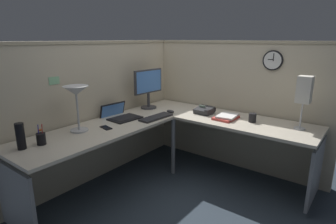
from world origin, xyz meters
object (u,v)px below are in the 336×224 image
(monitor, at_px, (148,86))
(desk_lamp_paper, at_px, (304,91))
(coffee_mug, at_px, (252,118))
(office_phone, at_px, (205,111))
(computer_mouse, at_px, (170,111))
(desk_lamp_dome, at_px, (76,94))
(laptop, at_px, (120,115))
(book_stack, at_px, (226,117))
(pen_cup, at_px, (41,139))
(wall_clock, at_px, (273,60))
(thermos_flask, at_px, (20,136))
(cell_phone, at_px, (106,128))
(keyboard, at_px, (156,117))

(monitor, xyz_separation_m, desk_lamp_paper, (0.27, -1.76, 0.09))
(desk_lamp_paper, relative_size, coffee_mug, 5.52)
(office_phone, bearing_deg, computer_mouse, 121.54)
(monitor, xyz_separation_m, desk_lamp_dome, (-1.10, -0.06, 0.07))
(laptop, xyz_separation_m, book_stack, (0.69, -0.99, -0.00))
(pen_cup, distance_m, book_stack, 1.90)
(wall_clock, bearing_deg, thermos_flask, 149.91)
(office_phone, xyz_separation_m, desk_lamp_paper, (0.07, -1.05, 0.35))
(thermos_flask, xyz_separation_m, wall_clock, (2.20, -1.28, 0.53))
(computer_mouse, xyz_separation_m, coffee_mug, (0.23, -0.93, 0.03))
(cell_phone, xyz_separation_m, wall_clock, (1.43, -1.15, 0.64))
(desk_lamp_dome, distance_m, desk_lamp_paper, 2.18)
(office_phone, bearing_deg, desk_lamp_dome, 153.35)
(wall_clock, bearing_deg, keyboard, 131.05)
(desk_lamp_dome, height_order, coffee_mug, desk_lamp_dome)
(desk_lamp_paper, bearing_deg, laptop, 114.91)
(office_phone, relative_size, coffee_mug, 2.26)
(monitor, xyz_separation_m, coffee_mug, (0.22, -1.30, -0.25))
(desk_lamp_dome, xyz_separation_m, wall_clock, (1.64, -1.29, 0.28))
(monitor, xyz_separation_m, computer_mouse, (-0.01, -0.36, -0.28))
(pen_cup, height_order, book_stack, pen_cup)
(computer_mouse, bearing_deg, cell_phone, 169.63)
(thermos_flask, relative_size, wall_clock, 1.00)
(cell_phone, relative_size, thermos_flask, 0.65)
(pen_cup, bearing_deg, monitor, 4.15)
(computer_mouse, distance_m, desk_lamp_paper, 1.47)
(desk_lamp_dome, distance_m, coffee_mug, 1.83)
(desk_lamp_paper, distance_m, wall_clock, 0.55)
(keyboard, height_order, desk_lamp_paper, desk_lamp_paper)
(monitor, relative_size, book_stack, 1.68)
(book_stack, bearing_deg, laptop, 124.95)
(thermos_flask, height_order, wall_clock, wall_clock)
(desk_lamp_dome, height_order, thermos_flask, desk_lamp_dome)
(keyboard, xyz_separation_m, thermos_flask, (-1.35, 0.30, 0.10))
(thermos_flask, xyz_separation_m, desk_lamp_paper, (1.93, -1.68, 0.27))
(computer_mouse, bearing_deg, desk_lamp_paper, -78.43)
(desk_lamp_dome, bearing_deg, computer_mouse, -15.48)
(computer_mouse, height_order, desk_lamp_dome, desk_lamp_dome)
(desk_lamp_paper, bearing_deg, computer_mouse, 101.57)
(monitor, bearing_deg, cell_phone, -167.09)
(computer_mouse, relative_size, wall_clock, 0.47)
(desk_lamp_paper, xyz_separation_m, coffee_mug, (-0.06, 0.46, -0.34))
(thermos_flask, bearing_deg, wall_clock, -30.09)
(pen_cup, relative_size, office_phone, 0.83)
(monitor, height_order, laptop, monitor)
(cell_phone, xyz_separation_m, thermos_flask, (-0.77, 0.13, 0.10))
(monitor, xyz_separation_m, pen_cup, (-1.51, -0.11, -0.24))
(pen_cup, distance_m, office_phone, 1.81)
(laptop, height_order, thermos_flask, thermos_flask)
(desk_lamp_dome, height_order, book_stack, desk_lamp_dome)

